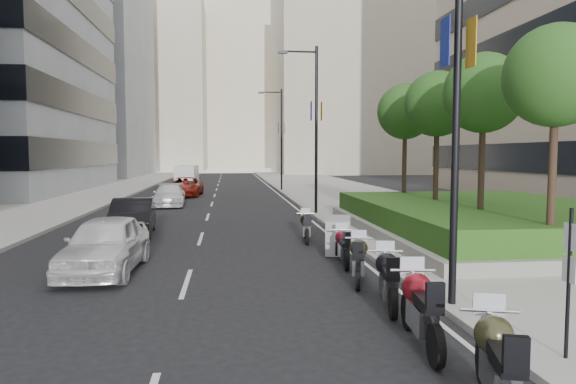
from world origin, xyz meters
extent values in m
plane|color=black|center=(0.00, 0.00, 0.00)|extent=(160.00, 160.00, 0.00)
cube|color=#9E9B93|center=(9.00, 30.00, 0.07)|extent=(10.00, 100.00, 0.15)
cube|color=#9E9B93|center=(-12.00, 30.00, 0.07)|extent=(8.00, 100.00, 0.15)
cube|color=silver|center=(3.70, 30.00, 0.01)|extent=(0.12, 100.00, 0.01)
cube|color=silver|center=(-1.50, 30.00, 0.01)|extent=(0.12, 100.00, 0.01)
cube|color=gray|center=(-24.00, 70.00, 15.00)|extent=(22.00, 26.00, 30.00)
cube|color=#B7AD93|center=(22.00, 80.00, 18.00)|extent=(28.00, 24.00, 36.00)
cube|color=#B7AD93|center=(-18.00, 100.00, 17.00)|extent=(26.00, 24.00, 34.00)
cube|color=#B7AD93|center=(2.00, 120.00, 19.00)|extent=(30.00, 24.00, 38.00)
cube|color=gray|center=(10.00, 10.00, 0.35)|extent=(10.00, 14.00, 0.40)
cube|color=#214313|center=(10.00, 10.00, 0.95)|extent=(9.40, 13.40, 0.80)
cylinder|color=#332319|center=(8.50, 4.00, 2.55)|extent=(0.22, 0.22, 4.00)
sphere|color=#164718|center=(8.50, 4.00, 5.45)|extent=(2.80, 2.80, 2.80)
cylinder|color=#332319|center=(8.50, 8.00, 2.55)|extent=(0.22, 0.22, 4.00)
sphere|color=#164718|center=(8.50, 8.00, 5.45)|extent=(2.80, 2.80, 2.80)
cylinder|color=#332319|center=(8.50, 12.00, 2.55)|extent=(0.22, 0.22, 4.00)
sphere|color=#164718|center=(8.50, 12.00, 5.45)|extent=(2.80, 2.80, 2.80)
cylinder|color=#332319|center=(8.50, 16.00, 2.55)|extent=(0.22, 0.22, 4.00)
sphere|color=#164718|center=(8.50, 16.00, 5.45)|extent=(2.80, 2.80, 2.80)
cylinder|color=black|center=(4.30, 1.00, 4.50)|extent=(0.16, 0.16, 9.00)
cube|color=orange|center=(4.58, 1.00, 5.60)|extent=(0.02, 0.45, 1.00)
cube|color=navy|center=(4.02, 1.00, 5.60)|extent=(0.02, 0.45, 1.00)
cylinder|color=black|center=(4.30, 18.00, 4.50)|extent=(0.16, 0.16, 9.00)
cylinder|color=black|center=(3.40, 18.00, 8.70)|extent=(1.80, 0.10, 0.10)
cube|color=black|center=(2.50, 18.00, 8.65)|extent=(0.50, 0.22, 0.14)
cube|color=orange|center=(4.58, 18.00, 5.60)|extent=(0.02, 0.45, 1.00)
cube|color=navy|center=(4.02, 18.00, 5.60)|extent=(0.02, 0.45, 1.00)
cylinder|color=black|center=(4.30, 36.00, 4.50)|extent=(0.16, 0.16, 9.00)
cylinder|color=black|center=(3.40, 36.00, 8.70)|extent=(1.80, 0.10, 0.10)
cube|color=black|center=(2.50, 36.00, 8.65)|extent=(0.50, 0.22, 0.14)
cube|color=orange|center=(4.58, 36.00, 5.60)|extent=(0.02, 0.45, 1.00)
cube|color=navy|center=(4.02, 36.00, 5.60)|extent=(0.02, 0.45, 1.00)
cylinder|color=black|center=(4.80, -2.00, 1.25)|extent=(0.06, 0.06, 2.50)
cube|color=silver|center=(4.80, -2.00, 2.05)|extent=(0.02, 0.32, 0.42)
cube|color=silver|center=(4.80, -2.00, 1.55)|extent=(0.02, 0.32, 0.42)
cylinder|color=black|center=(3.25, -2.39, 0.33)|extent=(0.31, 0.67, 0.66)
cube|color=silver|center=(2.99, -3.26, 0.51)|extent=(0.57, 0.97, 0.45)
sphere|color=#31301B|center=(3.09, -2.92, 0.92)|extent=(0.51, 0.51, 0.51)
cube|color=black|center=(2.90, -3.57, 0.86)|extent=(0.51, 0.86, 0.17)
cylinder|color=silver|center=(3.17, -2.64, 1.16)|extent=(0.78, 0.27, 0.05)
cylinder|color=black|center=(2.78, -1.78, 0.34)|extent=(0.21, 0.70, 0.69)
cylinder|color=black|center=(2.97, -0.02, 0.34)|extent=(0.21, 0.70, 0.69)
cube|color=silver|center=(2.87, -0.96, 0.53)|extent=(0.43, 0.97, 0.46)
sphere|color=maroon|center=(2.91, -0.59, 0.95)|extent=(0.53, 0.53, 0.53)
cube|color=black|center=(2.83, -1.29, 0.88)|extent=(0.40, 0.86, 0.18)
cylinder|color=silver|center=(2.94, -0.30, 1.19)|extent=(0.82, 0.14, 0.06)
cylinder|color=black|center=(2.87, 0.56, 0.32)|extent=(0.24, 0.66, 0.64)
cylinder|color=black|center=(3.18, 2.19, 0.32)|extent=(0.24, 0.66, 0.64)
cube|color=silver|center=(3.01, 1.33, 0.50)|extent=(0.47, 0.92, 0.44)
sphere|color=black|center=(3.08, 1.66, 0.89)|extent=(0.50, 0.50, 0.50)
cube|color=black|center=(2.95, 1.02, 0.83)|extent=(0.43, 0.82, 0.17)
cylinder|color=silver|center=(3.13, 1.94, 1.12)|extent=(0.76, 0.19, 0.05)
cylinder|color=black|center=(2.71, 2.79, 0.31)|extent=(0.28, 0.62, 0.61)
cylinder|color=black|center=(3.13, 4.31, 0.31)|extent=(0.28, 0.62, 0.61)
cube|color=silver|center=(2.91, 3.50, 0.47)|extent=(0.51, 0.89, 0.41)
sphere|color=#2D2919|center=(3.00, 3.82, 0.85)|extent=(0.47, 0.47, 0.47)
cube|color=black|center=(2.83, 3.22, 0.79)|extent=(0.46, 0.79, 0.16)
cylinder|color=silver|center=(3.07, 4.07, 1.07)|extent=(0.72, 0.24, 0.05)
cylinder|color=black|center=(2.92, 4.88, 0.28)|extent=(0.17, 0.58, 0.57)
cylinder|color=black|center=(3.07, 6.35, 0.28)|extent=(0.17, 0.58, 0.57)
cube|color=silver|center=(2.99, 5.57, 0.44)|extent=(0.35, 0.81, 0.39)
sphere|color=maroon|center=(3.02, 5.87, 0.79)|extent=(0.44, 0.44, 0.44)
cube|color=black|center=(2.96, 5.30, 0.74)|extent=(0.33, 0.71, 0.15)
cylinder|color=silver|center=(3.05, 6.12, 0.99)|extent=(0.68, 0.12, 0.05)
cylinder|color=black|center=(3.10, 6.91, 0.28)|extent=(0.25, 0.58, 0.57)
cylinder|color=black|center=(3.46, 8.32, 0.28)|extent=(0.25, 0.58, 0.57)
cube|color=gray|center=(3.28, 7.62, 0.59)|extent=(1.23, 2.05, 1.14)
cylinder|color=black|center=(2.44, 9.09, 0.29)|extent=(0.17, 0.59, 0.58)
cylinder|color=black|center=(2.60, 10.59, 0.29)|extent=(0.17, 0.59, 0.58)
cube|color=silver|center=(2.51, 9.79, 0.45)|extent=(0.36, 0.82, 0.39)
sphere|color=black|center=(2.55, 10.10, 0.81)|extent=(0.45, 0.45, 0.45)
cube|color=black|center=(2.49, 9.51, 0.75)|extent=(0.33, 0.73, 0.15)
cylinder|color=silver|center=(2.57, 10.35, 1.01)|extent=(0.70, 0.12, 0.05)
imported|color=silver|center=(-3.84, 5.50, 0.80)|extent=(2.01, 4.72, 1.59)
imported|color=black|center=(-4.28, 12.02, 0.75)|extent=(1.97, 4.69, 1.51)
imported|color=silver|center=(-4.16, 24.11, 0.69)|extent=(2.17, 4.84, 1.38)
imported|color=maroon|center=(-3.82, 31.74, 0.74)|extent=(2.80, 5.50, 1.49)
cube|color=silver|center=(-4.57, 43.53, 1.06)|extent=(2.13, 5.12, 2.12)
cube|color=silver|center=(-4.57, 41.61, 0.55)|extent=(1.97, 1.29, 1.11)
cylinder|color=black|center=(-5.37, 41.71, 0.35)|extent=(0.25, 0.71, 0.71)
cylinder|color=black|center=(-3.76, 41.71, 0.35)|extent=(0.25, 0.71, 0.71)
cylinder|color=black|center=(-5.37, 45.14, 0.35)|extent=(0.25, 0.71, 0.71)
cylinder|color=black|center=(-3.76, 45.14, 0.35)|extent=(0.25, 0.71, 0.71)
camera|label=1|loc=(-0.40, -9.22, 3.32)|focal=32.00mm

